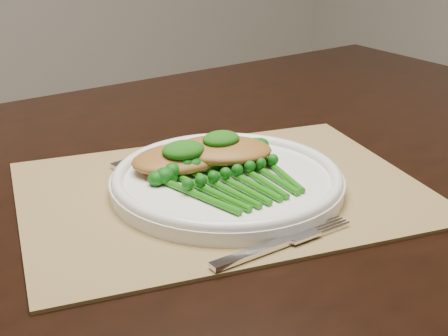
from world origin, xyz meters
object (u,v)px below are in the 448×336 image
dinner_plate (227,180)px  broccolini_bundle (241,183)px  chicken_fillet_left (180,158)px  placemat (222,191)px

dinner_plate → broccolini_bundle: broccolini_bundle is taller
chicken_fillet_left → broccolini_bundle: size_ratio=0.76×
dinner_plate → chicken_fillet_left: chicken_fillet_left is taller
placemat → broccolini_bundle: bearing=-70.8°
placemat → chicken_fillet_left: (-0.03, 0.06, 0.03)m
chicken_fillet_left → broccolini_bundle: 0.10m
broccolini_bundle → dinner_plate: bearing=84.7°
placemat → dinner_plate: bearing=-15.9°
chicken_fillet_left → broccolini_bundle: (0.03, -0.09, -0.01)m
dinner_plate → broccolini_bundle: (-0.00, -0.03, 0.01)m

